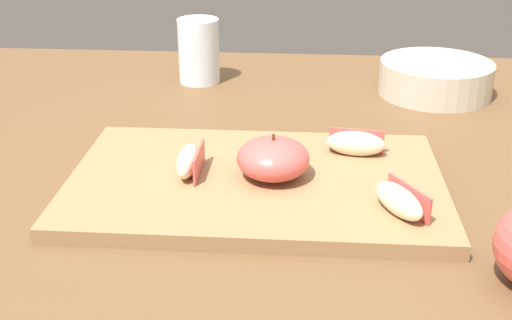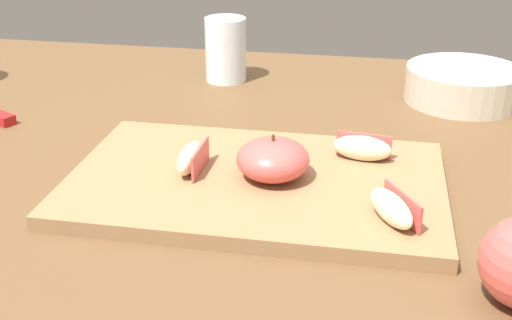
% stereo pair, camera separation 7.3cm
% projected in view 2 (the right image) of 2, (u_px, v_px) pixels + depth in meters
% --- Properties ---
extents(dining_table, '(1.34, 1.00, 0.73)m').
position_uv_depth(dining_table, '(254.00, 226.00, 0.85)').
color(dining_table, brown).
rests_on(dining_table, ground_plane).
extents(cutting_board, '(0.42, 0.27, 0.02)m').
position_uv_depth(cutting_board, '(256.00, 183.00, 0.75)').
color(cutting_board, olive).
rests_on(cutting_board, dining_table).
extents(apple_half_skin_up, '(0.08, 0.08, 0.05)m').
position_uv_depth(apple_half_skin_up, '(273.00, 159.00, 0.73)').
color(apple_half_skin_up, '#D14C47').
rests_on(apple_half_skin_up, cutting_board).
extents(apple_wedge_right, '(0.07, 0.03, 0.03)m').
position_uv_depth(apple_wedge_right, '(362.00, 149.00, 0.78)').
color(apple_wedge_right, beige).
rests_on(apple_wedge_right, cutting_board).
extents(apple_wedge_near_knife, '(0.03, 0.07, 0.03)m').
position_uv_depth(apple_wedge_near_knife, '(191.00, 158.00, 0.75)').
color(apple_wedge_near_knife, beige).
rests_on(apple_wedge_near_knife, cutting_board).
extents(apple_wedge_back, '(0.06, 0.07, 0.03)m').
position_uv_depth(apple_wedge_back, '(392.00, 208.00, 0.65)').
color(apple_wedge_back, beige).
rests_on(apple_wedge_back, cutting_board).
extents(ceramic_fruit_bowl, '(0.18, 0.18, 0.05)m').
position_uv_depth(ceramic_fruit_bowl, '(463.00, 83.00, 1.01)').
color(ceramic_fruit_bowl, '#BCB29E').
rests_on(ceramic_fruit_bowl, dining_table).
extents(drinking_glass_water, '(0.07, 0.07, 0.10)m').
position_uv_depth(drinking_glass_water, '(226.00, 50.00, 1.09)').
color(drinking_glass_water, silver).
rests_on(drinking_glass_water, dining_table).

